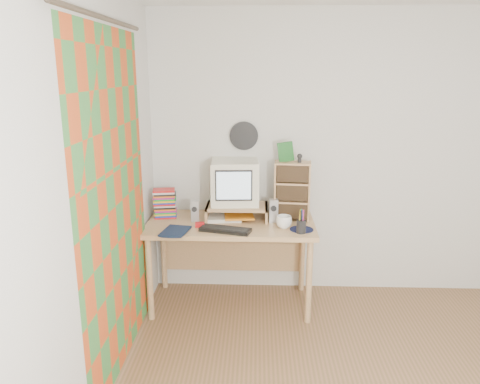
# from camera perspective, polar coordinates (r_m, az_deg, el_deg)

# --- Properties ---
(back_wall) EXTENTS (3.50, 0.00, 3.50)m
(back_wall) POSITION_cam_1_polar(r_m,az_deg,el_deg) (4.24, 13.18, 4.24)
(back_wall) COLOR silver
(back_wall) RESTS_ON floor
(left_wall) EXTENTS (0.00, 3.50, 3.50)m
(left_wall) POSITION_cam_1_polar(r_m,az_deg,el_deg) (2.63, -18.88, -2.53)
(left_wall) COLOR silver
(left_wall) RESTS_ON floor
(curtain) EXTENTS (0.00, 2.20, 2.20)m
(curtain) POSITION_cam_1_polar(r_m,az_deg,el_deg) (3.08, -14.92, -1.69)
(curtain) COLOR #C0481B
(curtain) RESTS_ON left_wall
(wall_disc) EXTENTS (0.25, 0.02, 0.25)m
(wall_disc) POSITION_cam_1_polar(r_m,az_deg,el_deg) (4.11, 0.47, 6.86)
(wall_disc) COLOR black
(wall_disc) RESTS_ON back_wall
(desk) EXTENTS (1.40, 0.70, 0.75)m
(desk) POSITION_cam_1_polar(r_m,az_deg,el_deg) (4.04, -1.10, -5.24)
(desk) COLOR tan
(desk) RESTS_ON floor
(monitor_riser) EXTENTS (0.52, 0.30, 0.12)m
(monitor_riser) POSITION_cam_1_polar(r_m,az_deg,el_deg) (4.00, -0.37, -1.98)
(monitor_riser) COLOR tan
(monitor_riser) RESTS_ON desk
(crt_monitor) EXTENTS (0.42, 0.42, 0.37)m
(crt_monitor) POSITION_cam_1_polar(r_m,az_deg,el_deg) (3.99, -0.66, 1.15)
(crt_monitor) COLOR silver
(crt_monitor) RESTS_ON monitor_riser
(speaker_left) EXTENTS (0.07, 0.07, 0.18)m
(speaker_left) POSITION_cam_1_polar(r_m,az_deg,el_deg) (3.96, -5.51, -2.32)
(speaker_left) COLOR #A2A2A6
(speaker_left) RESTS_ON desk
(speaker_right) EXTENTS (0.08, 0.08, 0.20)m
(speaker_right) POSITION_cam_1_polar(r_m,az_deg,el_deg) (3.93, 4.08, -2.25)
(speaker_right) COLOR #A2A2A6
(speaker_right) RESTS_ON desk
(keyboard) EXTENTS (0.43, 0.23, 0.03)m
(keyboard) POSITION_cam_1_polar(r_m,az_deg,el_deg) (3.71, -1.80, -4.62)
(keyboard) COLOR black
(keyboard) RESTS_ON desk
(dvd_stack) EXTENTS (0.20, 0.16, 0.26)m
(dvd_stack) POSITION_cam_1_polar(r_m,az_deg,el_deg) (4.08, -9.14, -1.28)
(dvd_stack) COLOR brown
(dvd_stack) RESTS_ON desk
(cd_rack) EXTENTS (0.31, 0.19, 0.50)m
(cd_rack) POSITION_cam_1_polar(r_m,az_deg,el_deg) (3.97, 6.40, 0.13)
(cd_rack) COLOR tan
(cd_rack) RESTS_ON desk
(mug) EXTENTS (0.15, 0.15, 0.10)m
(mug) POSITION_cam_1_polar(r_m,az_deg,el_deg) (3.80, 5.36, -3.65)
(mug) COLOR white
(mug) RESTS_ON desk
(diary) EXTENTS (0.26, 0.21, 0.05)m
(diary) POSITION_cam_1_polar(r_m,az_deg,el_deg) (3.75, -9.28, -4.48)
(diary) COLOR #101F3C
(diary) RESTS_ON desk
(mousepad) EXTENTS (0.24, 0.24, 0.00)m
(mousepad) POSITION_cam_1_polar(r_m,az_deg,el_deg) (3.79, 7.52, -4.55)
(mousepad) COLOR black
(mousepad) RESTS_ON desk
(pen_cup) EXTENTS (0.09, 0.09, 0.15)m
(pen_cup) POSITION_cam_1_polar(r_m,az_deg,el_deg) (3.69, 7.48, -3.89)
(pen_cup) COLOR black
(pen_cup) RESTS_ON desk
(papers) EXTENTS (0.30, 0.24, 0.04)m
(papers) POSITION_cam_1_polar(r_m,az_deg,el_deg) (4.00, -1.24, -3.12)
(papers) COLOR white
(papers) RESTS_ON desk
(red_box) EXTENTS (0.08, 0.05, 0.04)m
(red_box) POSITION_cam_1_polar(r_m,az_deg,el_deg) (3.83, -4.92, -3.99)
(red_box) COLOR red
(red_box) RESTS_ON desk
(game_box) EXTENTS (0.13, 0.04, 0.16)m
(game_box) POSITION_cam_1_polar(r_m,az_deg,el_deg) (3.92, 5.58, 4.89)
(game_box) COLOR #19581F
(game_box) RESTS_ON cd_rack
(webcam) EXTENTS (0.05, 0.05, 0.07)m
(webcam) POSITION_cam_1_polar(r_m,az_deg,el_deg) (3.89, 7.27, 4.13)
(webcam) COLOR black
(webcam) RESTS_ON cd_rack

